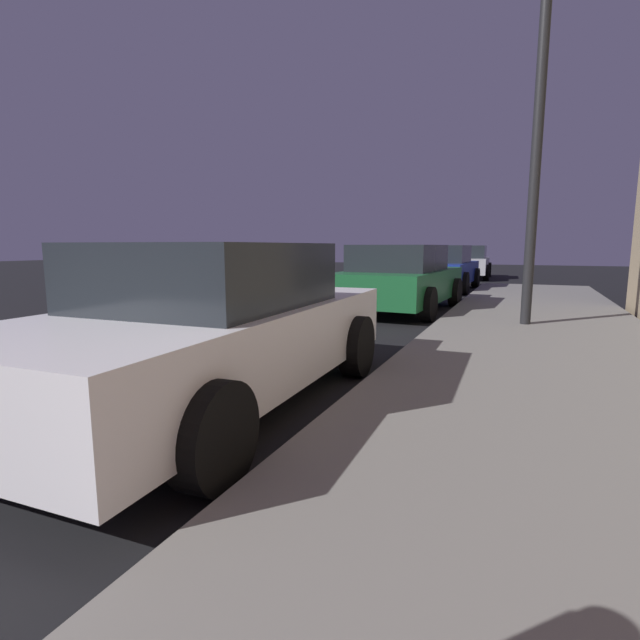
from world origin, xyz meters
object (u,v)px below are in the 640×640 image
car_white (214,327)px  car_blue (442,268)px  car_silver (465,262)px  street_lamp (542,63)px  car_green (400,278)px

car_white → car_blue: (-0.00, 12.30, 0.00)m
car_white → car_silver: same height
car_blue → street_lamp: size_ratio=0.71×
car_green → street_lamp: street_lamp is taller
car_green → car_blue: bearing=90.0°
car_silver → car_white: bearing=-90.0°
car_blue → street_lamp: 8.50m
car_blue → street_lamp: (2.54, -7.36, 3.42)m
car_green → street_lamp: (2.54, -1.84, 3.41)m
car_silver → street_lamp: (2.54, -13.62, 3.41)m
car_green → street_lamp: 4.63m
street_lamp → car_green: bearing=144.1°
car_silver → car_blue: bearing=-90.0°
car_white → car_silver: bearing=90.0°
car_silver → street_lamp: 14.26m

